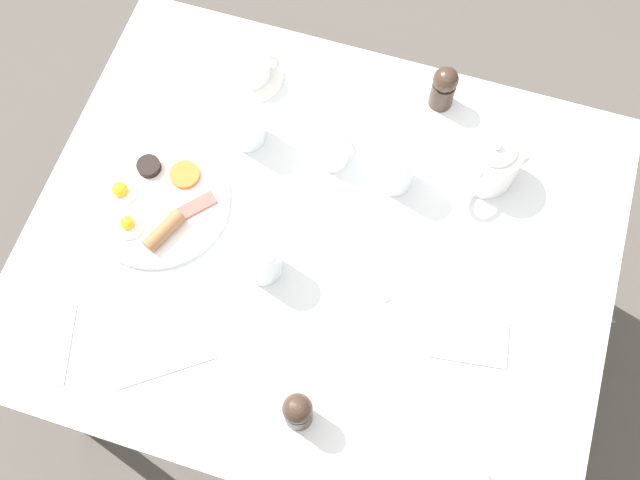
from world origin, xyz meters
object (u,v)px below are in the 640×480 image
at_px(wine_glass_spare, 246,122).
at_px(creamer_jug, 333,151).
at_px(teacup_with_saucer_left, 250,69).
at_px(napkin_folded, 469,338).
at_px(fork_by_plate, 166,370).
at_px(salt_grinder, 298,411).
at_px(spoon_for_tea, 67,344).
at_px(breakfast_plate, 157,202).
at_px(water_glass_tall, 397,166).
at_px(pepper_grinder, 444,87).
at_px(knife_by_plate, 357,259).
at_px(water_glass_short, 262,258).
at_px(teapot_near, 490,163).

distance_m(wine_glass_spare, creamer_jug, 0.18).
bearing_deg(teacup_with_saucer_left, creamer_jug, -121.80).
height_order(napkin_folded, fork_by_plate, napkin_folded).
relative_size(creamer_jug, fork_by_plate, 0.57).
xyz_separation_m(salt_grinder, spoon_for_tea, (-0.00, 0.45, -0.05)).
height_order(breakfast_plate, water_glass_tall, water_glass_tall).
relative_size(teacup_with_saucer_left, pepper_grinder, 1.30).
bearing_deg(wine_glass_spare, water_glass_tall, -91.25).
height_order(salt_grinder, spoon_for_tea, salt_grinder).
bearing_deg(spoon_for_tea, pepper_grinder, -36.64).
distance_m(teacup_with_saucer_left, wine_glass_spare, 0.16).
relative_size(breakfast_plate, salt_grinder, 2.64).
height_order(pepper_grinder, salt_grinder, same).
distance_m(breakfast_plate, salt_grinder, 0.51).
distance_m(teacup_with_saucer_left, knife_by_plate, 0.48).
distance_m(water_glass_short, wine_glass_spare, 0.29).
distance_m(water_glass_tall, salt_grinder, 0.51).
xyz_separation_m(breakfast_plate, spoon_for_tea, (-0.32, 0.05, -0.01)).
relative_size(wine_glass_spare, napkin_folded, 0.78).
xyz_separation_m(water_glass_tall, salt_grinder, (-0.51, 0.04, -0.01)).
bearing_deg(water_glass_short, wine_glass_spare, 25.35).
distance_m(teacup_with_saucer_left, salt_grinder, 0.73).
relative_size(water_glass_tall, spoon_for_tea, 0.81).
xyz_separation_m(teapot_near, salt_grinder, (-0.57, 0.21, 0.00)).
relative_size(water_glass_short, salt_grinder, 1.07).
height_order(teacup_with_saucer_left, spoon_for_tea, teacup_with_saucer_left).
distance_m(breakfast_plate, pepper_grinder, 0.63).
bearing_deg(breakfast_plate, water_glass_short, -105.28).
distance_m(napkin_folded, fork_by_plate, 0.56).
relative_size(wine_glass_spare, knife_by_plate, 0.72).
bearing_deg(pepper_grinder, salt_grinder, 173.39).
bearing_deg(teapot_near, napkin_folded, -153.46).
bearing_deg(spoon_for_tea, creamer_jug, -34.43).
relative_size(teapot_near, napkin_folded, 1.28).
relative_size(salt_grinder, fork_by_plate, 0.69).
bearing_deg(salt_grinder, pepper_grinder, -6.61).
height_order(wine_glass_spare, fork_by_plate, wine_glass_spare).
xyz_separation_m(water_glass_short, knife_by_plate, (0.07, -0.17, -0.06)).
relative_size(water_glass_tall, napkin_folded, 0.81).
bearing_deg(pepper_grinder, water_glass_tall, 168.02).
xyz_separation_m(wine_glass_spare, napkin_folded, (-0.28, -0.53, -0.06)).
relative_size(napkin_folded, knife_by_plate, 0.91).
height_order(napkin_folded, spoon_for_tea, napkin_folded).
xyz_separation_m(water_glass_tall, creamer_jug, (0.01, 0.13, -0.03)).
relative_size(pepper_grinder, napkin_folded, 0.72).
distance_m(creamer_jug, salt_grinder, 0.53).
relative_size(teapot_near, water_glass_short, 1.67).
bearing_deg(wine_glass_spare, teacup_with_saucer_left, 17.14).
relative_size(pepper_grinder, fork_by_plate, 0.69).
bearing_deg(teapot_near, fork_by_plate, 159.41).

